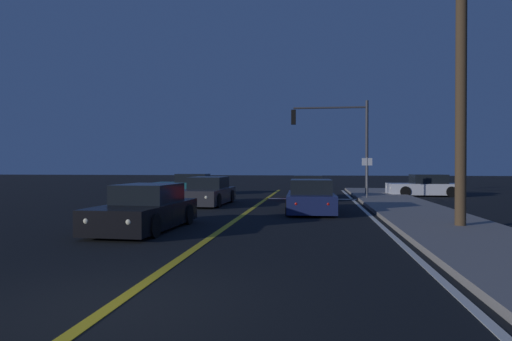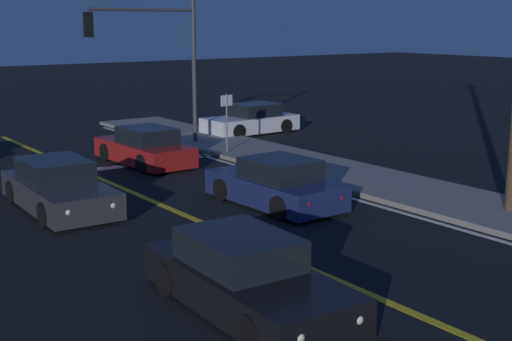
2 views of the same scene
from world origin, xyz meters
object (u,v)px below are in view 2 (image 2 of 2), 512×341
car_side_waiting_red (145,148)px  car_mid_block_black (246,278)px  car_lead_oncoming_white (251,120)px  car_far_approaching_charcoal (58,188)px  car_parked_curb_navy (276,185)px  street_sign_corner (227,114)px  traffic_signal_near_right (157,49)px

car_side_waiting_red → car_mid_block_black: bearing=-111.9°
car_mid_block_black → car_lead_oncoming_white: size_ratio=1.04×
car_far_approaching_charcoal → car_parked_curb_navy: (4.99, -3.12, -0.00)m
car_lead_oncoming_white → street_sign_corner: 5.68m
car_far_approaching_charcoal → car_parked_curb_navy: bearing=149.6°
car_side_waiting_red → car_far_approaching_charcoal: bearing=-140.7°
car_parked_curb_navy → street_sign_corner: bearing=64.9°
car_far_approaching_charcoal → traffic_signal_near_right: traffic_signal_near_right is taller
car_lead_oncoming_white → traffic_signal_near_right: size_ratio=0.76×
car_parked_curb_navy → car_lead_oncoming_white: bearing=55.7°
traffic_signal_near_right → car_far_approaching_charcoal: bearing=45.0°
car_side_waiting_red → car_parked_curb_navy: (0.26, -7.30, -0.00)m
car_parked_curb_navy → street_sign_corner: 7.58m
traffic_signal_near_right → car_parked_curb_navy: bearing=80.6°
car_parked_curb_navy → car_lead_oncoming_white: 12.88m
car_far_approaching_charcoal → traffic_signal_near_right: size_ratio=0.80×
car_mid_block_black → traffic_signal_near_right: (6.42, 15.12, 3.34)m
car_parked_curb_navy → traffic_signal_near_right: 10.39m
car_far_approaching_charcoal → car_parked_curb_navy: same height
traffic_signal_near_right → street_sign_corner: 3.90m
street_sign_corner → car_lead_oncoming_white: bearing=44.9°
car_far_approaching_charcoal → traffic_signal_near_right: bearing=-133.4°
car_mid_block_black → car_side_waiting_red: 13.51m
car_side_waiting_red → street_sign_corner: 3.41m
car_side_waiting_red → car_lead_oncoming_white: 8.03m
car_far_approaching_charcoal → street_sign_corner: size_ratio=1.99×
car_lead_oncoming_white → traffic_signal_near_right: traffic_signal_near_right is taller
car_side_waiting_red → car_lead_oncoming_white: size_ratio=1.01×
traffic_signal_near_right → street_sign_corner: traffic_signal_near_right is taller
car_mid_block_black → car_side_waiting_red: size_ratio=1.04×
car_mid_block_black → street_sign_corner: bearing=-120.0°
car_side_waiting_red → car_parked_curb_navy: size_ratio=1.06×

